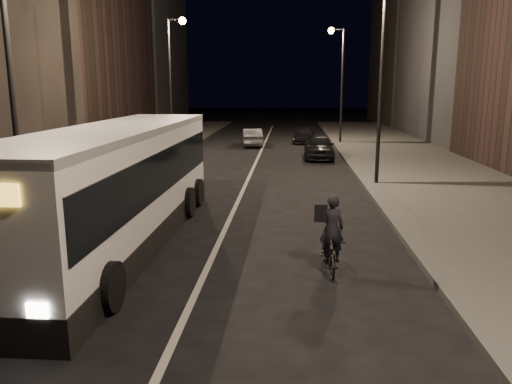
% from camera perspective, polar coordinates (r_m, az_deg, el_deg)
% --- Properties ---
extents(ground, '(180.00, 180.00, 0.00)m').
position_cam_1_polar(ground, '(10.30, -7.23, -12.08)').
color(ground, black).
rests_on(ground, ground).
extents(sidewalk_right, '(7.00, 70.00, 0.16)m').
position_cam_1_polar(sidewalk_right, '(24.48, 19.50, 1.65)').
color(sidewalk_right, '#3A3B38').
rests_on(sidewalk_right, ground).
extents(sidewalk_left, '(7.00, 70.00, 0.16)m').
position_cam_1_polar(sidewalk_left, '(25.77, -19.97, 2.10)').
color(sidewalk_left, '#3A3B38').
rests_on(sidewalk_left, ground).
extents(streetlight_right_mid, '(1.20, 0.44, 8.12)m').
position_cam_1_polar(streetlight_right_mid, '(21.52, 13.54, 14.81)').
color(streetlight_right_mid, black).
rests_on(streetlight_right_mid, sidewalk_right).
extents(streetlight_right_far, '(1.20, 0.44, 8.12)m').
position_cam_1_polar(streetlight_right_far, '(37.39, 9.45, 13.64)').
color(streetlight_right_far, black).
rests_on(streetlight_right_far, sidewalk_right).
extents(streetlight_left_near, '(1.20, 0.44, 8.12)m').
position_cam_1_polar(streetlight_left_near, '(15.11, -25.68, 15.33)').
color(streetlight_left_near, black).
rests_on(streetlight_left_near, sidewalk_left).
extents(streetlight_left_far, '(1.20, 0.44, 8.12)m').
position_cam_1_polar(streetlight_left_far, '(32.06, -9.41, 13.94)').
color(streetlight_left_far, black).
rests_on(streetlight_left_far, sidewalk_left).
extents(city_bus, '(2.86, 11.76, 3.15)m').
position_cam_1_polar(city_bus, '(13.71, -15.53, 1.18)').
color(city_bus, silver).
rests_on(city_bus, ground).
extents(cyclist_on_bicycle, '(0.65, 1.64, 1.85)m').
position_cam_1_polar(cyclist_on_bicycle, '(11.52, 8.49, -6.17)').
color(cyclist_on_bicycle, black).
rests_on(cyclist_on_bicycle, ground).
extents(car_near, '(1.77, 4.25, 1.44)m').
position_cam_1_polar(car_near, '(29.69, 7.20, 5.19)').
color(car_near, black).
rests_on(car_near, ground).
extents(car_mid, '(1.79, 3.93, 1.25)m').
position_cam_1_polar(car_mid, '(35.73, -0.44, 6.27)').
color(car_mid, '#38383A').
rests_on(car_mid, ground).
extents(car_far, '(1.78, 3.92, 1.11)m').
position_cam_1_polar(car_far, '(38.06, 5.58, 6.46)').
color(car_far, black).
rests_on(car_far, ground).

